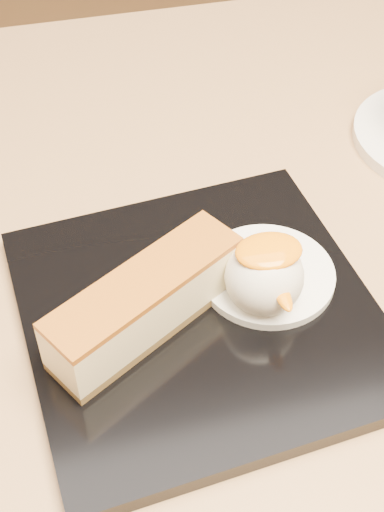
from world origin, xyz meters
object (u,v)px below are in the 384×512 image
object	(u,v)px
table	(235,412)
ice_cream_scoop	(264,277)
dessert_plate	(199,314)
cheesecake	(146,302)

from	to	relation	value
table	ice_cream_scoop	distance (m)	0.19
dessert_plate	cheesecake	bearing A→B (deg)	-171.87
table	ice_cream_scoop	bearing A→B (deg)	-81.44
table	cheesecake	bearing A→B (deg)	-162.47
dessert_plate	ice_cream_scoop	bearing A→B (deg)	-7.13
cheesecake	ice_cream_scoop	xyz separation A→B (m)	(0.08, -0.00, 0.00)
table	cheesecake	world-z (taller)	cheesecake
table	dessert_plate	distance (m)	0.17
ice_cream_scoop	table	bearing A→B (deg)	98.56
table	dessert_plate	world-z (taller)	dessert_plate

